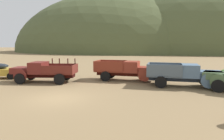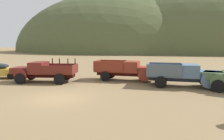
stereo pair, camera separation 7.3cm
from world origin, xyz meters
The scene contains 9 objects.
ground_plane centered at (0.00, 0.00, 0.00)m, with size 300.00×300.00×0.00m, color olive.
hill_center centered at (-14.42, 81.26, 0.00)m, with size 93.55×67.70×51.24m, color #4C5633.
hill_distant centered at (20.52, 78.09, 0.00)m, with size 113.89×53.84×51.30m, color #4C5633.
car_faded_yellow centered at (-9.62, 5.85, 0.81)m, with size 4.89×3.07×1.57m.
truck_oxblood centered at (-4.51, 4.97, 1.00)m, with size 6.15×3.28×2.16m.
truck_rust_red centered at (3.55, 7.77, 1.03)m, with size 6.13×2.35×1.91m.
truck_chalk_blue centered at (8.70, 6.00, 1.03)m, with size 5.95×2.45×1.91m.
bush_lone_scrub centered at (-8.70, 12.54, 0.26)m, with size 1.17×1.22×1.11m.
bush_back_edge centered at (-11.66, 8.79, 0.17)m, with size 0.81×0.79×0.73m.
Camera 2 is at (6.77, -12.28, 3.62)m, focal length 33.55 mm.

